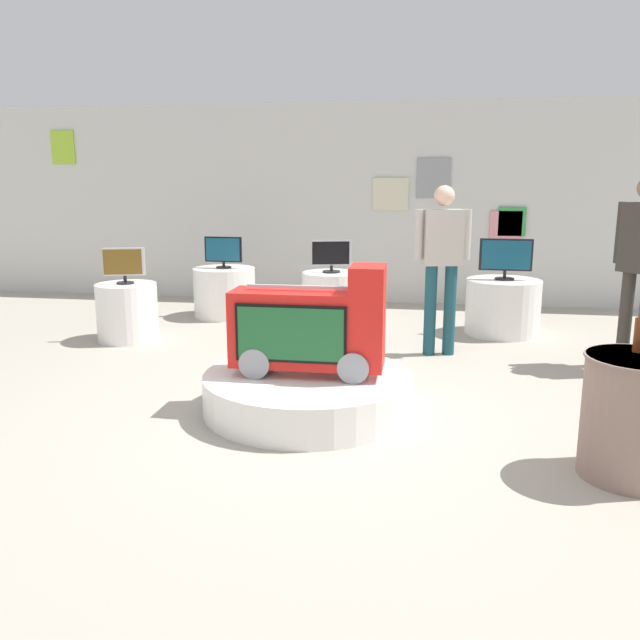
{
  "coord_description": "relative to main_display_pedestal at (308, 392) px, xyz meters",
  "views": [
    {
      "loc": [
        0.71,
        -4.65,
        1.76
      ],
      "look_at": [
        -0.1,
        0.49,
        0.63
      ],
      "focal_mm": 36.64,
      "sensor_mm": 36.0,
      "label": 1
    }
  ],
  "objects": [
    {
      "name": "novelty_firetruck_tv",
      "position": [
        0.02,
        -0.01,
        0.49
      ],
      "size": [
        1.15,
        0.42,
        0.84
      ],
      "color": "gray",
      "rests_on": "main_display_pedestal"
    },
    {
      "name": "display_pedestal_left_rear",
      "position": [
        -2.37,
        1.92,
        0.17
      ],
      "size": [
        0.66,
        0.66,
        0.63
      ],
      "primitive_type": "cylinder",
      "color": "white",
      "rests_on": "ground"
    },
    {
      "name": "side_table_round",
      "position": [
        2.12,
        -0.82,
        0.24
      ],
      "size": [
        0.63,
        0.63,
        0.75
      ],
      "color": "gray",
      "rests_on": "ground"
    },
    {
      "name": "tv_on_far_right",
      "position": [
        -1.69,
        3.32,
        0.7
      ],
      "size": [
        0.49,
        0.2,
        0.4
      ],
      "color": "black",
      "rests_on": "display_pedestal_far_right"
    },
    {
      "name": "display_pedestal_right_rear",
      "position": [
        1.77,
        2.87,
        0.17
      ],
      "size": [
        0.84,
        0.84,
        0.63
      ],
      "primitive_type": "cylinder",
      "color": "white",
      "rests_on": "ground"
    },
    {
      "name": "tv_on_left_rear",
      "position": [
        -2.37,
        1.91,
        0.7
      ],
      "size": [
        0.43,
        0.19,
        0.39
      ],
      "color": "black",
      "rests_on": "display_pedestal_left_rear"
    },
    {
      "name": "display_pedestal_far_right",
      "position": [
        -1.69,
        3.32,
        0.17
      ],
      "size": [
        0.79,
        0.79,
        0.63
      ],
      "primitive_type": "cylinder",
      "color": "white",
      "rests_on": "ground"
    },
    {
      "name": "main_display_pedestal",
      "position": [
        0.0,
        0.0,
        0.0
      ],
      "size": [
        1.6,
        1.6,
        0.29
      ],
      "primitive_type": "cylinder",
      "color": "white",
      "rests_on": "ground"
    },
    {
      "name": "tv_on_right_rear",
      "position": [
        1.77,
        2.87,
        0.74
      ],
      "size": [
        0.59,
        0.22,
        0.47
      ],
      "color": "black",
      "rests_on": "display_pedestal_right_rear"
    },
    {
      "name": "back_wall_display",
      "position": [
        0.14,
        4.68,
        1.25
      ],
      "size": [
        12.24,
        0.13,
        2.8
      ],
      "color": "silver",
      "rests_on": "ground"
    },
    {
      "name": "shopper_browsing_near_truck",
      "position": [
        1.03,
        1.83,
        0.85
      ],
      "size": [
        0.55,
        0.28,
        1.69
      ],
      "color": "#194751",
      "rests_on": "ground"
    },
    {
      "name": "ground_plane",
      "position": [
        0.13,
        -0.08,
        -0.15
      ],
      "size": [
        30.0,
        30.0,
        0.0
      ],
      "primitive_type": "plane",
      "color": "#A8A091"
    },
    {
      "name": "bottle_on_side_table",
      "position": [
        2.13,
        -0.71,
        0.71
      ],
      "size": [
        0.07,
        0.07,
        0.28
      ],
      "color": "brown",
      "rests_on": "side_table_round"
    },
    {
      "name": "tv_on_center_rear",
      "position": [
        -0.26,
        3.14,
        0.7
      ],
      "size": [
        0.49,
        0.22,
        0.39
      ],
      "color": "black",
      "rests_on": "display_pedestal_center_rear"
    },
    {
      "name": "display_pedestal_center_rear",
      "position": [
        -0.26,
        3.15,
        0.17
      ],
      "size": [
        0.72,
        0.72,
        0.63
      ],
      "primitive_type": "cylinder",
      "color": "white",
      "rests_on": "ground"
    }
  ]
}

